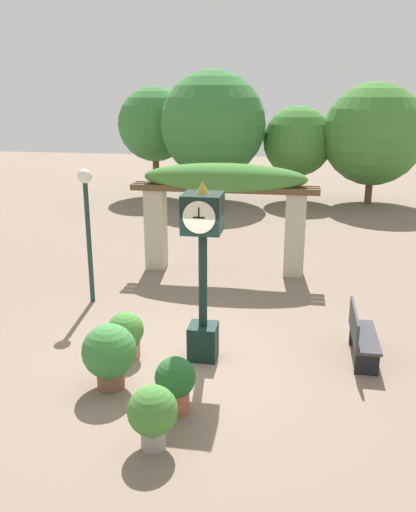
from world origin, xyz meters
The scene contains 10 objects.
ground_plane centered at (0.00, 0.00, 0.00)m, with size 60.00×60.00×0.00m, color #7F6B5B.
pedestal_clock centered at (0.31, 0.29, 1.74)m, with size 0.62×0.67×3.03m.
pergola centered at (0.00, 4.97, 2.05)m, with size 4.57×1.08×2.71m.
potted_plant_near_left centered at (-0.92, -0.90, 0.57)m, with size 0.83×0.83×1.03m.
potted_plant_near_right centered at (0.21, -1.37, 0.46)m, with size 0.58×0.58×0.83m.
potted_plant_far_left centered at (0.11, -2.21, 0.49)m, with size 0.65×0.65×0.85m.
potted_plant_far_right centered at (-0.99, 0.12, 0.42)m, with size 0.62×0.62×0.80m.
park_bench centered at (2.94, 0.69, 0.43)m, with size 0.42×1.33×0.89m.
lamp_post centered at (-2.50, 2.43, 2.01)m, with size 0.30×0.30×2.87m.
tree_line centered at (0.31, 14.32, 2.87)m, with size 12.42×4.51×5.18m.
Camera 1 is at (1.80, -7.93, 4.38)m, focal length 38.00 mm.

